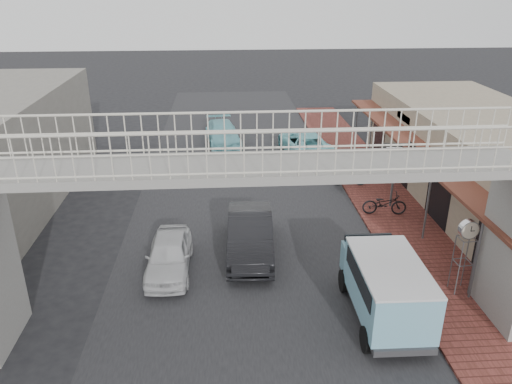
{
  "coord_description": "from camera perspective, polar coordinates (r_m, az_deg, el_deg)",
  "views": [
    {
      "loc": [
        -0.91,
        -16.03,
        9.58
      ],
      "look_at": [
        0.33,
        2.15,
        1.8
      ],
      "focal_mm": 35.0,
      "sensor_mm": 36.0,
      "label": 1
    }
  ],
  "objects": [
    {
      "name": "dark_sedan",
      "position": [
        18.74,
        -0.67,
        -4.89
      ],
      "size": [
        1.87,
        4.78,
        1.55
      ],
      "primitive_type": "imported",
      "rotation": [
        0.0,
        0.0,
        -0.05
      ],
      "color": "black",
      "rests_on": "ground"
    },
    {
      "name": "angkot_curb",
      "position": [
        29.53,
        5.63,
        5.54
      ],
      "size": [
        3.01,
        5.37,
        1.42
      ],
      "primitive_type": "imported",
      "rotation": [
        0.0,
        0.0,
        3.28
      ],
      "color": "#7CD2D8",
      "rests_on": "ground"
    },
    {
      "name": "angkot_van",
      "position": [
        15.5,
        14.66,
        -9.96
      ],
      "size": [
        2.01,
        4.26,
        2.07
      ],
      "rotation": [
        0.0,
        0.0,
        -0.01
      ],
      "color": "black",
      "rests_on": "ground"
    },
    {
      "name": "street_clock",
      "position": [
        17.1,
        23.08,
        -4.3
      ],
      "size": [
        0.64,
        0.53,
        2.58
      ],
      "rotation": [
        0.0,
        0.0,
        0.06
      ],
      "color": "#59595B",
      "rests_on": "sidewalk"
    },
    {
      "name": "shophouse_row",
      "position": [
        24.49,
        25.39,
        2.82
      ],
      "size": [
        7.2,
        18.0,
        4.0
      ],
      "color": "gray",
      "rests_on": "ground"
    },
    {
      "name": "angkot_far",
      "position": [
        31.57,
        -3.81,
        6.7
      ],
      "size": [
        2.45,
        4.86,
        1.35
      ],
      "primitive_type": "imported",
      "rotation": [
        0.0,
        0.0,
        0.12
      ],
      "color": "#74C1CA",
      "rests_on": "ground"
    },
    {
      "name": "sidewalk",
      "position": [
        22.53,
        15.71,
        -2.82
      ],
      "size": [
        3.0,
        40.0,
        0.1
      ],
      "primitive_type": "cube",
      "color": "brown",
      "rests_on": "ground"
    },
    {
      "name": "footbridge",
      "position": [
        13.66,
        0.37,
        -4.84
      ],
      "size": [
        16.4,
        2.4,
        6.34
      ],
      "color": "gray",
      "rests_on": "ground"
    },
    {
      "name": "white_hatchback",
      "position": [
        17.97,
        -9.91,
        -7.08
      ],
      "size": [
        1.54,
        3.77,
        1.28
      ],
      "primitive_type": "imported",
      "rotation": [
        0.0,
        0.0,
        -0.01
      ],
      "color": "silver",
      "rests_on": "ground"
    },
    {
      "name": "motorcycle_near",
      "position": [
        22.4,
        14.47,
        -1.29
      ],
      "size": [
        1.96,
        0.87,
        1.0
      ],
      "primitive_type": "imported",
      "rotation": [
        0.0,
        0.0,
        1.46
      ],
      "color": "black",
      "rests_on": "sidewalk"
    },
    {
      "name": "arrow_sign",
      "position": [
        22.74,
        17.59,
        4.12
      ],
      "size": [
        1.83,
        1.18,
        3.09
      ],
      "rotation": [
        0.0,
        0.0,
        -0.12
      ],
      "color": "#59595B",
      "rests_on": "sidewalk"
    },
    {
      "name": "motorcycle_far",
      "position": [
        25.13,
        10.67,
        1.91
      ],
      "size": [
        1.87,
        0.58,
        1.11
      ],
      "primitive_type": "imported",
      "rotation": [
        0.0,
        0.0,
        1.54
      ],
      "color": "black",
      "rests_on": "sidewalk"
    },
    {
      "name": "road_strip",
      "position": [
        18.69,
        -0.57,
        -7.69
      ],
      "size": [
        10.0,
        60.0,
        0.01
      ],
      "primitive_type": "cube",
      "color": "black",
      "rests_on": "ground"
    },
    {
      "name": "ground",
      "position": [
        18.69,
        -0.57,
        -7.7
      ],
      "size": [
        120.0,
        120.0,
        0.0
      ],
      "primitive_type": "plane",
      "color": "black",
      "rests_on": "ground"
    }
  ]
}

